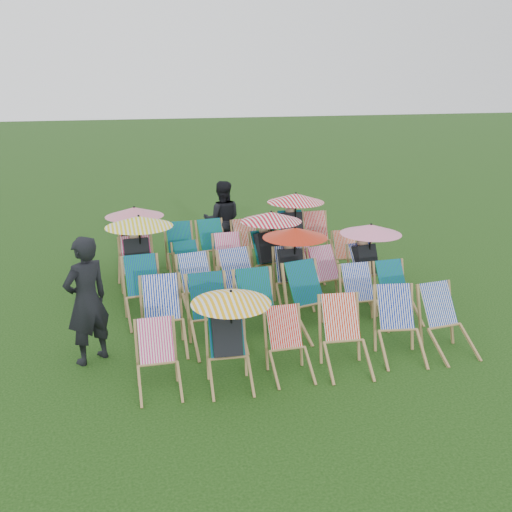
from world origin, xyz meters
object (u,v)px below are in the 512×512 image
object	(u,v)px
person_rear	(222,220)
deckchair_0	(158,360)
deckchair_29	(319,237)
person_left	(87,300)
deckchair_5	(448,322)

from	to	relation	value
person_rear	deckchair_0	bearing A→B (deg)	81.06
deckchair_0	deckchair_29	size ratio (longest dim) A/B	0.87
deckchair_29	deckchair_0	bearing A→B (deg)	-128.95
deckchair_0	person_rear	distance (m)	5.63
person_left	person_rear	world-z (taller)	person_left
person_rear	person_left	bearing A→B (deg)	68.06
deckchair_29	person_left	xyz separation A→B (m)	(-4.84, -3.59, 0.42)
person_left	deckchair_5	bearing A→B (deg)	133.85
deckchair_0	deckchair_5	size ratio (longest dim) A/B	0.90
deckchair_29	person_left	world-z (taller)	person_left
person_left	person_rear	distance (m)	5.06
deckchair_29	person_rear	xyz separation A→B (m)	(-2.02, 0.60, 0.37)
deckchair_0	deckchair_5	xyz separation A→B (m)	(4.11, -0.06, 0.05)
deckchair_5	deckchair_29	xyz separation A→B (m)	(-0.08, 4.70, 0.02)
person_left	deckchair_29	bearing A→B (deg)	-176.86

